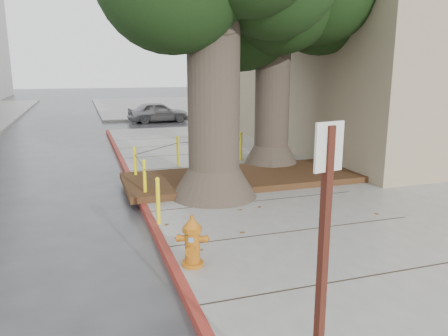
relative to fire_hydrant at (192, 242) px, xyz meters
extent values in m
plane|color=#28282B|center=(1.73, 0.84, -0.55)|extent=(140.00, 140.00, 0.00)
cube|color=slate|center=(7.73, 3.34, -0.47)|extent=(16.00, 26.00, 0.15)
cube|color=slate|center=(7.73, 30.84, -0.47)|extent=(16.00, 20.00, 0.15)
cube|color=maroon|center=(-0.27, 3.34, -0.47)|extent=(0.14, 26.00, 0.16)
cube|color=black|center=(2.63, 4.74, -0.32)|extent=(6.40, 2.60, 0.16)
cube|color=gray|center=(11.73, 9.34, 4.45)|extent=(12.00, 13.00, 10.00)
cube|color=silver|center=(17.73, 26.84, 3.95)|extent=(10.00, 10.00, 9.00)
cube|color=slate|center=(23.73, 32.84, 5.45)|extent=(12.00, 14.00, 12.00)
cone|color=#4C3F33|center=(1.43, 3.54, -0.05)|extent=(2.04, 2.04, 0.70)
cylinder|color=#4C3F33|center=(1.43, 3.54, 1.98)|extent=(1.20, 1.20, 4.22)
cone|color=#4C3F33|center=(4.03, 6.04, -0.05)|extent=(1.77, 1.77, 0.70)
cylinder|color=#4C3F33|center=(4.03, 6.04, 1.77)|extent=(1.04, 1.04, 3.84)
sphere|color=black|center=(5.13, 6.44, 4.44)|extent=(3.00, 3.00, 3.00)
cylinder|color=yellow|center=(-0.17, 2.04, 0.05)|extent=(0.08, 0.08, 0.90)
sphere|color=yellow|center=(-0.17, 2.04, 0.50)|extent=(0.09, 0.09, 0.09)
cylinder|color=yellow|center=(-0.17, 3.84, 0.05)|extent=(0.08, 0.08, 0.90)
sphere|color=yellow|center=(-0.17, 3.84, 0.50)|extent=(0.09, 0.09, 0.09)
cylinder|color=yellow|center=(-0.17, 5.64, 0.05)|extent=(0.08, 0.08, 0.90)
sphere|color=yellow|center=(-0.17, 5.64, 0.50)|extent=(0.09, 0.09, 0.09)
cylinder|color=yellow|center=(1.33, 7.14, 0.05)|extent=(0.08, 0.08, 0.90)
sphere|color=yellow|center=(1.33, 7.14, 0.50)|extent=(0.09, 0.09, 0.09)
cylinder|color=yellow|center=(3.53, 7.34, 0.05)|extent=(0.08, 0.08, 0.90)
sphere|color=yellow|center=(3.53, 7.34, 0.50)|extent=(0.09, 0.09, 0.09)
cylinder|color=black|center=(-0.17, 2.94, 0.32)|extent=(0.02, 1.80, 0.02)
cylinder|color=black|center=(-0.17, 4.74, 0.32)|extent=(0.02, 1.80, 0.02)
cylinder|color=black|center=(0.58, 6.39, 0.32)|extent=(1.51, 1.51, 0.02)
cylinder|color=black|center=(2.43, 7.24, 0.32)|extent=(2.20, 0.22, 0.02)
cylinder|color=#B66212|center=(0.00, 0.01, -0.37)|extent=(0.45, 0.45, 0.06)
cylinder|color=#B66212|center=(0.00, 0.01, -0.08)|extent=(0.31, 0.31, 0.53)
cylinder|color=#B66212|center=(0.00, 0.01, 0.20)|extent=(0.40, 0.40, 0.07)
cone|color=#B66212|center=(0.00, 0.01, 0.30)|extent=(0.38, 0.38, 0.15)
cylinder|color=#B66212|center=(0.00, 0.01, 0.39)|extent=(0.08, 0.08, 0.05)
cylinder|color=#B66212|center=(-0.12, 0.06, 0.05)|extent=(0.17, 0.15, 0.10)
cylinder|color=#B66212|center=(0.13, -0.05, 0.05)|extent=(0.17, 0.15, 0.10)
cylinder|color=#B66212|center=(-0.05, -0.11, -0.08)|extent=(0.19, 0.19, 0.14)
cube|color=#5999D8|center=(-0.04, -0.10, 0.07)|extent=(0.07, 0.03, 0.07)
cube|color=#471911|center=(0.18, -3.42, 0.90)|extent=(0.07, 0.07, 2.59)
cube|color=silver|center=(0.18, -3.42, 2.04)|extent=(0.26, 0.08, 0.36)
imported|color=#939398|center=(2.94, 20.11, 0.06)|extent=(3.70, 1.77, 1.22)
imported|color=maroon|center=(11.60, 20.76, 0.09)|extent=(3.91, 1.40, 1.28)
camera|label=1|loc=(-1.50, -6.11, 2.59)|focal=35.00mm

